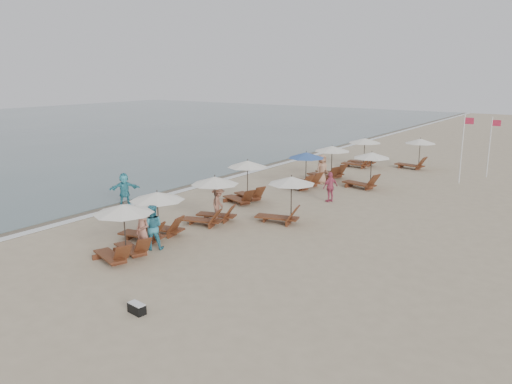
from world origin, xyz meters
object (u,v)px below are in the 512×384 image
Objects in this scene: lounger_station_1 at (154,215)px; beachgoer_far_a at (330,187)px; beachgoer_mid_a at (152,227)px; lounger_station_5 at (328,163)px; flag_pole_near at (463,145)px; lounger_station_4 at (302,171)px; inland_station_1 at (366,168)px; inland_station_0 at (285,195)px; inland_station_2 at (415,151)px; lounger_station_3 at (244,181)px; beachgoer_mid_b at (218,204)px; lounger_station_2 at (212,200)px; waterline_walker at (124,189)px; duffel_bag at (137,308)px; beachgoer_far_b at (322,169)px; lounger_station_6 at (361,152)px; beachgoer_near at (143,231)px; lounger_station_0 at (121,229)px.

lounger_station_1 is 1.64× the size of beachgoer_far_a.
lounger_station_5 is at bearing -128.99° from beachgoer_mid_a.
lounger_station_4 is at bearing -138.16° from flag_pole_near.
inland_station_1 reaches higher than beachgoer_mid_a.
inland_station_1 is at bearing 88.99° from inland_station_0.
flag_pole_near is (4.03, -3.37, 1.14)m from inland_station_2.
beachgoer_mid_b is (1.27, -3.84, -0.31)m from lounger_station_3.
lounger_station_2 is 7.40m from beachgoer_far_a.
beachgoer_mid_a is at bearing -87.05° from lounger_station_4.
lounger_station_3 reaches higher than lounger_station_4.
flag_pole_near is (8.51, 11.75, 1.28)m from lounger_station_3.
lounger_station_5 is 7.72m from inland_station_2.
flag_pole_near reaches higher than beachgoer_mid_a.
waterline_walker is 2.86× the size of duffel_bag.
waterline_walker is at bearing 164.42° from beachgoer_far_b.
lounger_station_5 is at bearing 89.59° from lounger_station_4.
lounger_station_6 is 0.96× the size of inland_station_1.
lounger_station_5 is 10.91m from inland_station_0.
inland_station_1 is 1.66× the size of waterline_walker.
flag_pole_near is at bearing 65.20° from lounger_station_2.
beachgoer_mid_b is 1.03× the size of beachgoer_far_a.
duffel_bag is (0.77, -27.74, -1.14)m from inland_station_2.
waterline_walker is at bearing -129.01° from inland_station_1.
beachgoer_far_a is (2.71, 6.87, -0.32)m from lounger_station_2.
beachgoer_near is at bearing -108.81° from inland_station_0.
inland_station_1 is at bearing 93.43° from duffel_bag.
lounger_station_1 is at bearing -100.76° from lounger_station_2.
beachgoer_mid_a is at bearing 131.24° from duffel_bag.
lounger_station_5 reaches higher than duffel_bag.
lounger_station_3 reaches higher than lounger_station_0.
duffel_bag is at bearing -88.41° from inland_station_2.
beachgoer_far_a is (3.31, 10.00, -0.20)m from lounger_station_1.
lounger_station_2 is 1.50× the size of beachgoer_mid_b.
inland_station_1 reaches higher than lounger_station_0.
waterline_walker is (-9.40, -19.28, -0.44)m from inland_station_2.
lounger_station_6 reaches higher than beachgoer_far_a.
inland_station_2 is (3.10, 24.90, 0.12)m from lounger_station_0.
beachgoer_mid_a is 21.34m from flag_pole_near.
inland_station_2 is at bearing 70.38° from lounger_station_4.
inland_station_1 is 4.75× the size of duffel_bag.
lounger_station_1 is 0.95× the size of inland_station_1.
flag_pole_near is at bearing 67.34° from lounger_station_1.
lounger_station_1 is 22.77m from inland_station_2.
lounger_station_5 is at bearing 91.36° from lounger_station_2.
lounger_station_5 is at bearing 88.91° from lounger_station_1.
lounger_station_4 is 4.48× the size of duffel_bag.
lounger_station_6 reaches higher than beachgoer_near.
waterline_walker reaches higher than beachgoer_far_a.
beachgoer_near reaches higher than beachgoer_mid_b.
flag_pole_near is (7.23, 5.13, 1.51)m from beachgoer_far_b.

